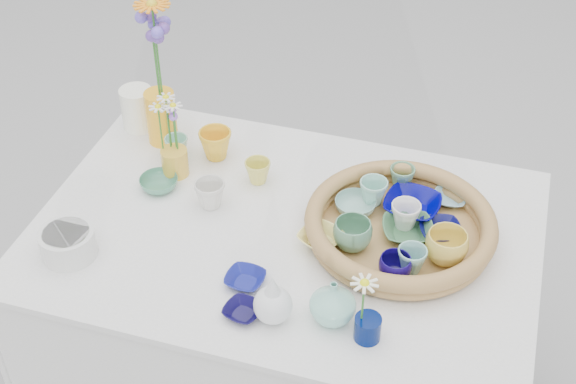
# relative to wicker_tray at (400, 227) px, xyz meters

# --- Properties ---
(wicker_tray) EXTENTS (0.47, 0.47, 0.08)m
(wicker_tray) POSITION_rel_wicker_tray_xyz_m (0.00, 0.00, 0.00)
(wicker_tray) COLOR #A27138
(wicker_tray) RESTS_ON display_table
(tray_ceramic_0) EXTENTS (0.16, 0.16, 0.03)m
(tray_ceramic_0) POSITION_rel_wicker_tray_xyz_m (0.01, 0.09, -0.00)
(tray_ceramic_0) COLOR #000076
(tray_ceramic_0) RESTS_ON wicker_tray
(tray_ceramic_1) EXTENTS (0.13, 0.13, 0.03)m
(tray_ceramic_1) POSITION_rel_wicker_tray_xyz_m (0.10, 0.02, -0.01)
(tray_ceramic_1) COLOR #070745
(tray_ceramic_1) RESTS_ON wicker_tray
(tray_ceramic_2) EXTENTS (0.11, 0.11, 0.08)m
(tray_ceramic_2) POSITION_rel_wicker_tray_xyz_m (0.12, -0.06, 0.02)
(tray_ceramic_2) COLOR #DDBF4D
(tray_ceramic_2) RESTS_ON wicker_tray
(tray_ceramic_3) EXTENTS (0.16, 0.16, 0.03)m
(tray_ceramic_3) POSITION_rel_wicker_tray_xyz_m (0.02, -0.00, -0.01)
(tray_ceramic_3) COLOR #3F714A
(tray_ceramic_3) RESTS_ON wicker_tray
(tray_ceramic_4) EXTENTS (0.11, 0.11, 0.07)m
(tray_ceramic_4) POSITION_rel_wicker_tray_xyz_m (-0.10, -0.08, 0.02)
(tray_ceramic_4) COLOR #568E6D
(tray_ceramic_4) RESTS_ON wicker_tray
(tray_ceramic_5) EXTENTS (0.13, 0.13, 0.03)m
(tray_ceramic_5) POSITION_rel_wicker_tray_xyz_m (-0.12, 0.05, -0.00)
(tray_ceramic_5) COLOR #87B6AB
(tray_ceramic_5) RESTS_ON wicker_tray
(tray_ceramic_6) EXTENTS (0.10, 0.10, 0.07)m
(tray_ceramic_6) POSITION_rel_wicker_tray_xyz_m (-0.09, 0.10, 0.01)
(tray_ceramic_6) COLOR #90CEBB
(tray_ceramic_6) RESTS_ON wicker_tray
(tray_ceramic_7) EXTENTS (0.08, 0.08, 0.07)m
(tray_ceramic_7) POSITION_rel_wicker_tray_xyz_m (0.01, 0.03, 0.01)
(tray_ceramic_7) COLOR white
(tray_ceramic_7) RESTS_ON wicker_tray
(tray_ceramic_8) EXTENTS (0.09, 0.09, 0.02)m
(tray_ceramic_8) POSITION_rel_wicker_tray_xyz_m (0.10, 0.16, -0.01)
(tray_ceramic_8) COLOR #86BBCF
(tray_ceramic_8) RESTS_ON wicker_tray
(tray_ceramic_9) EXTENTS (0.09, 0.09, 0.06)m
(tray_ceramic_9) POSITION_rel_wicker_tray_xyz_m (0.02, -0.16, 0.01)
(tray_ceramic_9) COLOR #0F0551
(tray_ceramic_9) RESTS_ON wicker_tray
(tray_ceramic_10) EXTENTS (0.14, 0.14, 0.03)m
(tray_ceramic_10) POSITION_rel_wicker_tray_xyz_m (-0.18, -0.09, -0.01)
(tray_ceramic_10) COLOR #F7EE7E
(tray_ceramic_10) RESTS_ON wicker_tray
(tray_ceramic_11) EXTENTS (0.08, 0.08, 0.06)m
(tray_ceramic_11) POSITION_rel_wicker_tray_xyz_m (0.05, -0.12, 0.01)
(tray_ceramic_11) COLOR #81C2B3
(tray_ceramic_11) RESTS_ON wicker_tray
(tray_ceramic_12) EXTENTS (0.08, 0.08, 0.06)m
(tray_ceramic_12) POSITION_rel_wicker_tray_xyz_m (-0.03, 0.18, 0.01)
(tray_ceramic_12) COLOR #5C9570
(tray_ceramic_12) RESTS_ON wicker_tray
(loose_ceramic_0) EXTENTS (0.09, 0.09, 0.09)m
(loose_ceramic_0) POSITION_rel_wicker_tray_xyz_m (-0.56, 0.18, 0.00)
(loose_ceramic_0) COLOR yellow
(loose_ceramic_0) RESTS_ON display_table
(loose_ceramic_1) EXTENTS (0.08, 0.08, 0.07)m
(loose_ceramic_1) POSITION_rel_wicker_tray_xyz_m (-0.41, 0.11, -0.01)
(loose_ceramic_1) COLOR #D7CE53
(loose_ceramic_1) RESTS_ON display_table
(loose_ceramic_2) EXTENTS (0.14, 0.14, 0.03)m
(loose_ceramic_2) POSITION_rel_wicker_tray_xyz_m (-0.65, 0.01, -0.02)
(loose_ceramic_2) COLOR #448467
(loose_ceramic_2) RESTS_ON display_table
(loose_ceramic_3) EXTENTS (0.09, 0.09, 0.07)m
(loose_ceramic_3) POSITION_rel_wicker_tray_xyz_m (-0.49, -0.02, -0.00)
(loose_ceramic_3) COLOR silver
(loose_ceramic_3) RESTS_ON display_table
(loose_ceramic_4) EXTENTS (0.10, 0.10, 0.02)m
(loose_ceramic_4) POSITION_rel_wicker_tray_xyz_m (-0.31, -0.26, -0.03)
(loose_ceramic_4) COLOR navy
(loose_ceramic_4) RESTS_ON display_table
(loose_ceramic_5) EXTENTS (0.09, 0.09, 0.06)m
(loose_ceramic_5) POSITION_rel_wicker_tray_xyz_m (-0.66, 0.16, -0.01)
(loose_ceramic_5) COLOR #96D6B9
(loose_ceramic_5) RESTS_ON display_table
(loose_ceramic_6) EXTENTS (0.10, 0.10, 0.02)m
(loose_ceramic_6) POSITION_rel_wicker_tray_xyz_m (-0.29, -0.35, -0.03)
(loose_ceramic_6) COLOR #0C0835
(loose_ceramic_6) RESTS_ON display_table
(fluted_bowl) EXTENTS (0.18, 0.18, 0.07)m
(fluted_bowl) POSITION_rel_wicker_tray_xyz_m (-0.76, -0.29, -0.00)
(fluted_bowl) COLOR silver
(fluted_bowl) RESTS_ON display_table
(bud_vase_paleblue) EXTENTS (0.11, 0.11, 0.13)m
(bud_vase_paleblue) POSITION_rel_wicker_tray_xyz_m (-0.22, -0.34, 0.03)
(bud_vase_paleblue) COLOR silver
(bud_vase_paleblue) RESTS_ON display_table
(bud_vase_seafoam) EXTENTS (0.11, 0.11, 0.11)m
(bud_vase_seafoam) POSITION_rel_wicker_tray_xyz_m (-0.09, -0.31, 0.02)
(bud_vase_seafoam) COLOR #85CCB9
(bud_vase_seafoam) RESTS_ON display_table
(bud_vase_cobalt) EXTENTS (0.06, 0.06, 0.06)m
(bud_vase_cobalt) POSITION_rel_wicker_tray_xyz_m (-0.01, -0.34, -0.01)
(bud_vase_cobalt) COLOR #001049
(bud_vase_cobalt) RESTS_ON display_table
(single_daisy) EXTENTS (0.07, 0.07, 0.13)m
(single_daisy) POSITION_rel_wicker_tray_xyz_m (-0.02, -0.34, 0.07)
(single_daisy) COLOR white
(single_daisy) RESTS_ON bud_vase_cobalt
(tall_vase_yellow) EXTENTS (0.09, 0.09, 0.16)m
(tall_vase_yellow) POSITION_rel_wicker_tray_xyz_m (-0.73, 0.21, 0.04)
(tall_vase_yellow) COLOR yellow
(tall_vase_yellow) RESTS_ON display_table
(gerbera) EXTENTS (0.14, 0.14, 0.29)m
(gerbera) POSITION_rel_wicker_tray_xyz_m (-0.72, 0.21, 0.26)
(gerbera) COLOR orange
(gerbera) RESTS_ON tall_vase_yellow
(hydrangea) EXTENTS (0.09, 0.09, 0.29)m
(hydrangea) POSITION_rel_wicker_tray_xyz_m (-0.72, 0.20, 0.22)
(hydrangea) COLOR #6742A9
(hydrangea) RESTS_ON tall_vase_yellow
(white_pitcher) EXTENTS (0.16, 0.13, 0.13)m
(white_pitcher) POSITION_rel_wicker_tray_xyz_m (-0.83, 0.26, 0.02)
(white_pitcher) COLOR white
(white_pitcher) RESTS_ON display_table
(daisy_cup) EXTENTS (0.09, 0.09, 0.08)m
(daisy_cup) POSITION_rel_wicker_tray_xyz_m (-0.64, 0.08, 0.00)
(daisy_cup) COLOR gold
(daisy_cup) RESTS_ON display_table
(daisy_posy) EXTENTS (0.09, 0.09, 0.15)m
(daisy_posy) POSITION_rel_wicker_tray_xyz_m (-0.65, 0.09, 0.12)
(daisy_posy) COLOR white
(daisy_posy) RESTS_ON daisy_cup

